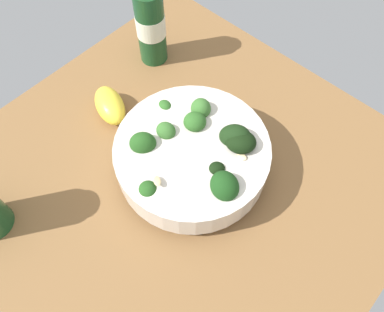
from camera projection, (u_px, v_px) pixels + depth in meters
ground_plane at (181, 178)px, 60.59cm from camera, size 64.11×64.11×3.02cm
bowl_of_broccoli at (193, 155)px, 55.96cm from camera, size 22.90×22.90×10.00cm
lemon_wedge at (110, 105)px, 63.50cm from camera, size 7.29×9.34×4.14cm
bottle_tall at (151, 25)px, 65.47cm from camera, size 5.19×5.19×15.73cm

